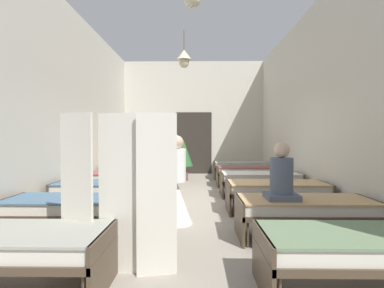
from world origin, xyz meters
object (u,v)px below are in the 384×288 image
bed_left_row_2 (105,189)px  patient_seated_primary (122,167)px  privacy_screen (117,194)px  bed_right_row_0 (364,247)px  bed_right_row_2 (277,189)px  bed_left_row_1 (73,207)px  bed_left_row_3 (124,178)px  bed_left_row_0 (5,245)px  bed_left_row_5 (145,166)px  bed_right_row_4 (249,171)px  bed_right_row_5 (241,166)px  potted_plant (183,154)px  bed_right_row_1 (305,208)px  nurse_near_aisle (177,192)px  patient_seated_secondary (281,178)px  bed_left_row_4 (136,171)px  bed_right_row_3 (260,178)px

bed_left_row_2 → patient_seated_primary: (0.35, -0.03, 0.43)m
privacy_screen → bed_right_row_0: bearing=-2.9°
bed_left_row_2 → bed_right_row_2: same height
bed_left_row_1 → bed_left_row_3: bearing=90.0°
bed_left_row_0 → bed_left_row_5: (0.00, 7.61, 0.00)m
bed_right_row_4 → bed_right_row_5: (0.00, 1.52, 0.00)m
bed_left_row_5 → potted_plant: 1.48m
bed_right_row_1 → bed_right_row_5: same height
bed_right_row_2 → nurse_near_aisle: nurse_near_aisle is taller
bed_left_row_2 → bed_right_row_5: same height
bed_left_row_2 → patient_seated_secondary: 3.39m
bed_left_row_4 → patient_seated_secondary: 5.51m
bed_right_row_3 → bed_right_row_5: same height
bed_right_row_5 → patient_seated_primary: size_ratio=2.37×
bed_left_row_3 → bed_right_row_3: same height
patient_seated_secondary → nurse_near_aisle: bearing=153.5°
bed_right_row_3 → bed_right_row_1: bearing=-90.0°
bed_left_row_1 → bed_right_row_2: (3.33, 1.52, 0.00)m
bed_left_row_5 → bed_right_row_0: bearing=-66.4°
bed_left_row_2 → nurse_near_aisle: nurse_near_aisle is taller
potted_plant → privacy_screen: bearing=-93.3°
bed_right_row_1 → nurse_near_aisle: 2.00m
bed_right_row_2 → bed_right_row_4: (0.00, 3.04, 0.00)m
bed_right_row_0 → bed_right_row_3: bearing=90.0°
bed_right_row_3 → potted_plant: 3.30m
bed_right_row_5 → bed_right_row_2: bearing=-90.0°
bed_right_row_0 → bed_right_row_5: bearing=90.0°
bed_right_row_4 → patient_seated_secondary: patient_seated_secondary is taller
bed_left_row_0 → bed_left_row_2: (0.00, 3.04, 0.00)m
bed_right_row_2 → bed_right_row_4: bearing=90.0°
bed_right_row_1 → patient_seated_secondary: 0.56m
bed_left_row_4 → bed_right_row_5: same height
patient_seated_secondary → bed_right_row_2: bearing=77.5°
patient_seated_primary → patient_seated_secondary: (2.63, -1.55, 0.00)m
bed_left_row_1 → bed_right_row_3: size_ratio=1.00×
bed_right_row_3 → potted_plant: potted_plant is taller
nurse_near_aisle → privacy_screen: privacy_screen is taller
bed_left_row_0 → bed_right_row_4: size_ratio=1.00×
patient_seated_secondary → privacy_screen: size_ratio=0.47×
bed_left_row_3 → bed_right_row_5: same height
bed_right_row_4 → bed_left_row_5: size_ratio=1.00×
bed_left_row_5 → bed_left_row_3: bearing=-90.0°
bed_right_row_0 → bed_left_row_2: same height
bed_left_row_2 → patient_seated_secondary: size_ratio=2.37×
bed_right_row_3 → bed_left_row_5: same height
patient_seated_primary → potted_plant: 4.28m
bed_right_row_4 → patient_seated_primary: 4.30m
bed_left_row_0 → bed_left_row_1: bearing=90.0°
bed_right_row_1 → bed_left_row_4: same height
bed_left_row_3 → potted_plant: bearing=62.7°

